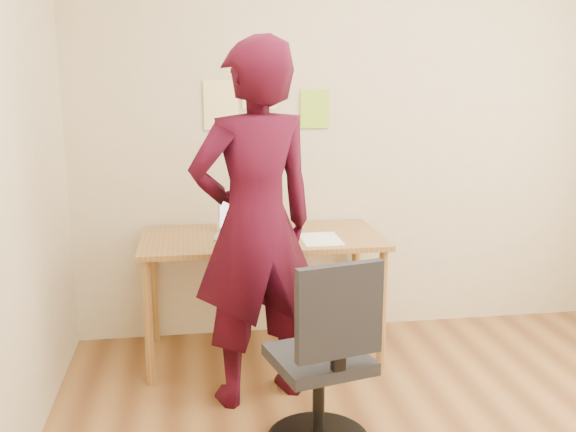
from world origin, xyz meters
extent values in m
cube|color=beige|center=(0.00, 1.77, 1.35)|extent=(3.50, 0.04, 2.70)
cube|color=olive|center=(-0.61, 1.38, 0.72)|extent=(1.40, 0.70, 0.03)
cylinder|color=olive|center=(-1.26, 1.08, 0.35)|extent=(0.05, 0.05, 0.71)
cylinder|color=olive|center=(0.04, 1.08, 0.35)|extent=(0.05, 0.05, 0.71)
cylinder|color=olive|center=(-1.26, 1.68, 0.35)|extent=(0.05, 0.05, 0.71)
cylinder|color=olive|center=(0.04, 1.68, 0.35)|extent=(0.05, 0.05, 0.71)
cube|color=#B8B8C0|center=(-0.73, 1.36, 0.75)|extent=(0.33, 0.25, 0.01)
cube|color=black|center=(-0.73, 1.36, 0.76)|extent=(0.26, 0.15, 0.00)
cube|color=#B8B8C0|center=(-0.71, 1.49, 0.86)|extent=(0.31, 0.11, 0.21)
cube|color=white|center=(-0.71, 1.49, 0.86)|extent=(0.27, 0.09, 0.17)
cube|color=white|center=(-0.28, 1.26, 0.74)|extent=(0.22, 0.31, 0.00)
cube|color=black|center=(-0.48, 1.19, 0.74)|extent=(0.10, 0.13, 0.01)
cube|color=#3F4C59|center=(-0.48, 1.19, 0.75)|extent=(0.09, 0.11, 0.00)
cube|color=#FDE697|center=(-0.81, 1.74, 1.48)|extent=(0.21, 0.00, 0.30)
cube|color=#FDE697|center=(-0.58, 1.74, 1.60)|extent=(0.21, 0.00, 0.30)
cube|color=#9BD530|center=(-0.23, 1.74, 1.45)|extent=(0.18, 0.00, 0.24)
cube|color=black|center=(-0.47, 0.37, 0.42)|extent=(0.49, 0.49, 0.05)
cube|color=black|center=(-0.42, 0.18, 0.71)|extent=(0.38, 0.14, 0.40)
cube|color=black|center=(-0.42, 0.19, 0.51)|extent=(0.06, 0.05, 0.11)
cylinder|color=black|center=(-0.47, 0.37, 0.20)|extent=(0.05, 0.05, 0.40)
imported|color=#320615|center=(-0.70, 0.86, 0.92)|extent=(0.78, 0.63, 1.85)
camera|label=1|loc=(-1.01, -2.24, 1.66)|focal=40.00mm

